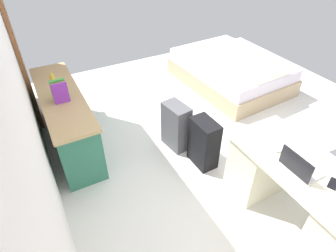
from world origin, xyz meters
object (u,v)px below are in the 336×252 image
at_px(laptop, 299,167).
at_px(cell_phone_near_laptop, 333,184).
at_px(bed, 231,71).
at_px(desk, 298,195).
at_px(suitcase_black, 204,143).
at_px(computer_mouse, 279,150).
at_px(suitcase_spare_grey, 176,126).
at_px(figurine_small, 51,75).
at_px(credenza, 66,119).

height_order(laptop, cell_phone_near_laptop, laptop).
distance_m(bed, cell_phone_near_laptop, 3.02).
relative_size(desk, suitcase_black, 2.36).
xyz_separation_m(bed, computer_mouse, (-2.23, 1.29, 0.50)).
bearing_deg(desk, bed, -26.04).
xyz_separation_m(suitcase_spare_grey, figurine_small, (1.18, 1.20, 0.48)).
height_order(desk, suitcase_black, desk).
bearing_deg(desk, suitcase_spare_grey, 15.81).
distance_m(computer_mouse, cell_phone_near_laptop, 0.51).
relative_size(suitcase_black, cell_phone_near_laptop, 4.51).
bearing_deg(bed, suitcase_black, 132.80).
distance_m(credenza, cell_phone_near_laptop, 3.00).
height_order(suitcase_spare_grey, figurine_small, figurine_small).
height_order(suitcase_black, laptop, laptop).
xyz_separation_m(laptop, figurine_small, (2.68, 1.53, 0.01)).
bearing_deg(bed, suitcase_spare_grey, 120.70).
height_order(laptop, computer_mouse, laptop).
bearing_deg(suitcase_black, cell_phone_near_laptop, -166.98).
bearing_deg(suitcase_spare_grey, suitcase_black, -171.56).
bearing_deg(computer_mouse, bed, -29.61).
bearing_deg(computer_mouse, suitcase_spare_grey, 17.20).
xyz_separation_m(credenza, figurine_small, (0.45, 0.00, 0.42)).
xyz_separation_m(suitcase_black, laptop, (-1.07, -0.20, 0.47)).
height_order(bed, suitcase_black, suitcase_black).
xyz_separation_m(credenza, suitcase_black, (-1.16, -1.33, -0.06)).
bearing_deg(bed, desk, 153.96).
distance_m(bed, figurine_small, 2.92).
bearing_deg(credenza, laptop, -145.60).
height_order(desk, suitcase_spare_grey, desk).
distance_m(suitcase_black, figurine_small, 2.14).
relative_size(bed, cell_phone_near_laptop, 14.54).
height_order(computer_mouse, figurine_small, figurine_small).
bearing_deg(laptop, computer_mouse, -9.52).
relative_size(credenza, cell_phone_near_laptop, 13.24).
bearing_deg(desk, figurine_small, 31.05).
bearing_deg(credenza, figurine_small, 0.19).
distance_m(credenza, bed, 2.87).
bearing_deg(laptop, figurine_small, 29.68).
height_order(desk, credenza, credenza).
relative_size(desk, computer_mouse, 14.46).
bearing_deg(credenza, suitcase_spare_grey, -121.34).
height_order(credenza, cell_phone_near_laptop, cell_phone_near_laptop).
bearing_deg(credenza, cell_phone_near_laptop, -146.02).
height_order(bed, computer_mouse, computer_mouse).
xyz_separation_m(credenza, bed, (0.26, -2.86, -0.12)).
distance_m(desk, bed, 2.80).
bearing_deg(bed, cell_phone_near_laptop, 156.29).
height_order(credenza, suitcase_black, credenza).
xyz_separation_m(desk, suitcase_spare_grey, (1.53, 0.43, -0.07)).
distance_m(desk, computer_mouse, 0.47).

